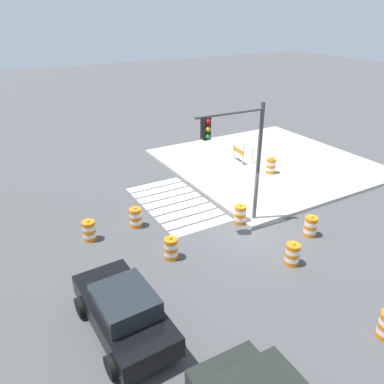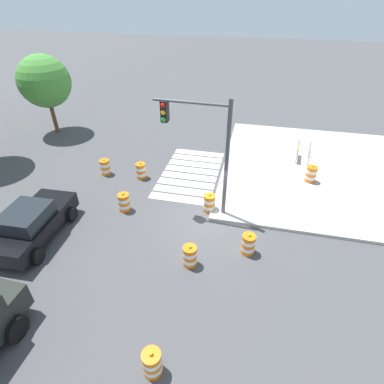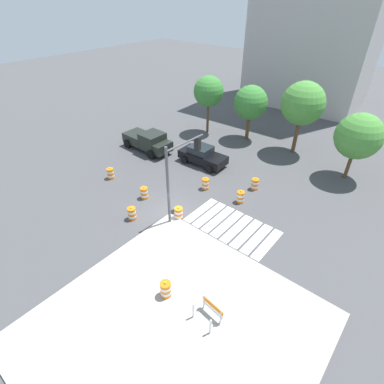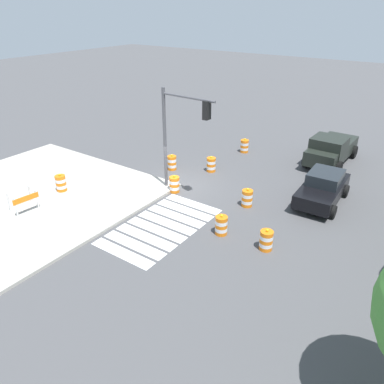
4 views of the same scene
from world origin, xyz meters
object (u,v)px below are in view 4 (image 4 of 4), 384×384
object	(u,v)px
pickup_truck	(330,150)
traffic_barrel_near_corner	(244,146)
traffic_barrel_lane_center	(174,184)
traffic_barrel_median_far	(266,240)
traffic_barrel_on_sidewalk	(61,183)
construction_barricade	(25,201)
traffic_barrel_far_curb	(221,225)
traffic_light_pole	(181,125)
sports_car	(323,188)
traffic_barrel_crosswalk_end	(211,165)
traffic_barrel_median_near	(247,198)
traffic_barrel_opposite_curb	(172,163)

from	to	relation	value
pickup_truck	traffic_barrel_near_corner	xyz separation A→B (m)	(1.29, -5.53, -0.52)
traffic_barrel_lane_center	traffic_barrel_median_far	bearing A→B (deg)	71.99
traffic_barrel_on_sidewalk	construction_barricade	distance (m)	2.51
traffic_barrel_far_curb	traffic_light_pole	size ratio (longest dim) A/B	0.19
traffic_barrel_median_far	sports_car	bearing A→B (deg)	174.43
pickup_truck	traffic_barrel_crosswalk_end	distance (m)	7.88
construction_barricade	traffic_barrel_median_far	bearing A→B (deg)	109.98
traffic_barrel_near_corner	traffic_barrel_crosswalk_end	xyz separation A→B (m)	(4.20, -0.11, 0.00)
traffic_barrel_median_near	traffic_barrel_on_sidewalk	size ratio (longest dim) A/B	1.00
traffic_barrel_near_corner	traffic_light_pole	xyz separation A→B (m)	(7.66, 0.18, 3.46)
traffic_light_pole	sports_car	bearing A→B (deg)	117.37
traffic_barrel_far_curb	traffic_barrel_crosswalk_end	bearing A→B (deg)	-143.98
traffic_barrel_near_corner	traffic_barrel_median_near	world-z (taller)	same
sports_car	traffic_barrel_crosswalk_end	distance (m)	6.94
sports_car	traffic_barrel_crosswalk_end	bearing A→B (deg)	-90.23
sports_car	traffic_barrel_median_far	world-z (taller)	sports_car
traffic_barrel_median_far	traffic_barrel_on_sidewalk	size ratio (longest dim) A/B	1.00
pickup_truck	traffic_barrel_on_sidewalk	distance (m)	16.73
traffic_barrel_median_near	traffic_barrel_on_sidewalk	world-z (taller)	traffic_barrel_on_sidewalk
traffic_barrel_median_far	traffic_light_pole	size ratio (longest dim) A/B	0.19
traffic_barrel_opposite_curb	traffic_barrel_on_sidewalk	world-z (taller)	traffic_barrel_on_sidewalk
traffic_barrel_on_sidewalk	traffic_barrel_far_curb	bearing A→B (deg)	99.13
construction_barricade	pickup_truck	bearing A→B (deg)	145.75
sports_car	construction_barricade	distance (m)	15.17
pickup_truck	traffic_light_pole	world-z (taller)	traffic_light_pole
pickup_truck	traffic_barrel_near_corner	distance (m)	5.70
pickup_truck	construction_barricade	distance (m)	18.42
traffic_barrel_far_curb	traffic_barrel_on_sidewalk	world-z (taller)	traffic_barrel_on_sidewalk
sports_car	pickup_truck	size ratio (longest dim) A/B	0.84
pickup_truck	traffic_barrel_median_far	distance (m)	11.23
traffic_barrel_median_near	traffic_barrel_median_far	bearing A→B (deg)	39.47
traffic_barrel_crosswalk_end	traffic_barrel_far_curb	bearing A→B (deg)	36.02
traffic_barrel_on_sidewalk	construction_barricade	size ratio (longest dim) A/B	0.78
traffic_barrel_lane_center	traffic_light_pole	distance (m)	3.49
traffic_barrel_far_curb	traffic_light_pole	distance (m)	5.70
traffic_barrel_median_near	traffic_barrel_far_curb	bearing A→B (deg)	5.02
traffic_barrel_median_far	traffic_barrel_lane_center	distance (m)	6.85
traffic_barrel_far_curb	construction_barricade	xyz separation A→B (m)	(3.97, -8.92, 0.27)
traffic_barrel_near_corner	traffic_barrel_crosswalk_end	bearing A→B (deg)	-1.57
traffic_barrel_median_far	traffic_barrel_lane_center	world-z (taller)	same
sports_car	traffic_barrel_on_sidewalk	distance (m)	14.10
pickup_truck	traffic_barrel_far_curb	bearing A→B (deg)	-7.33
pickup_truck	traffic_barrel_opposite_curb	xyz separation A→B (m)	(6.65, -7.83, -0.52)
traffic_barrel_opposite_curb	traffic_barrel_median_far	bearing A→B (deg)	62.05
traffic_barrel_opposite_curb	construction_barricade	size ratio (longest dim) A/B	0.78
traffic_light_pole	traffic_barrel_opposite_curb	bearing A→B (deg)	-132.85
traffic_barrel_on_sidewalk	construction_barricade	xyz separation A→B (m)	(2.47, 0.45, 0.12)
traffic_barrel_on_sidewalk	construction_barricade	bearing A→B (deg)	10.25
traffic_barrel_crosswalk_end	traffic_barrel_median_far	distance (m)	8.56
traffic_barrel_near_corner	traffic_barrel_lane_center	xyz separation A→B (m)	(7.78, -0.26, 0.00)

